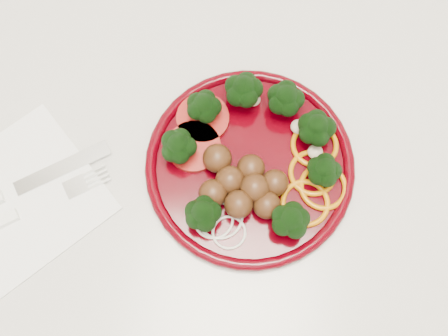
# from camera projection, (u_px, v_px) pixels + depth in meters

# --- Properties ---
(counter) EXTENTS (2.40, 0.60, 0.90)m
(counter) POSITION_uv_depth(u_px,v_px,m) (180.00, 235.00, 1.11)
(counter) COLOR silver
(counter) RESTS_ON ground
(plate) EXTENTS (0.25, 0.25, 0.06)m
(plate) POSITION_uv_depth(u_px,v_px,m) (252.00, 162.00, 0.66)
(plate) COLOR #3D0006
(plate) RESTS_ON counter
(napkin) EXTENTS (0.24, 0.24, 0.00)m
(napkin) POSITION_uv_depth(u_px,v_px,m) (22.00, 197.00, 0.67)
(napkin) COLOR white
(napkin) RESTS_ON counter
(fork) EXTENTS (0.17, 0.13, 0.01)m
(fork) POSITION_uv_depth(u_px,v_px,m) (3.00, 220.00, 0.66)
(fork) COLOR white
(fork) RESTS_ON napkin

